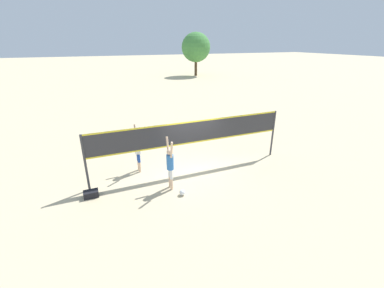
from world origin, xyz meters
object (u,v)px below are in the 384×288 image
(player_spiker, at_px, (170,163))
(gear_bag, at_px, (91,194))
(volleyball, at_px, (182,192))
(volleyball_net, at_px, (192,135))
(player_blocker, at_px, (138,148))
(tree_left_cluster, at_px, (196,47))

(player_spiker, relative_size, gear_bag, 3.93)
(volleyball, bearing_deg, player_spiker, 110.51)
(volleyball_net, height_order, player_blocker, volleyball_net)
(player_blocker, distance_m, gear_bag, 2.72)
(volleyball_net, height_order, volleyball, volleyball_net)
(volleyball_net, relative_size, player_blocker, 4.18)
(player_spiker, bearing_deg, volleyball_net, -51.10)
(player_blocker, bearing_deg, player_spiker, 23.63)
(player_spiker, distance_m, tree_left_cluster, 35.77)
(volleyball_net, distance_m, tree_left_cluster, 34.14)
(volleyball_net, relative_size, gear_bag, 16.59)
(volleyball, bearing_deg, player_blocker, 112.87)
(player_blocker, distance_m, tree_left_cluster, 34.40)
(volleyball_net, relative_size, tree_left_cluster, 1.30)
(gear_bag, bearing_deg, player_spiker, -10.96)
(volleyball, xyz_separation_m, gear_bag, (-3.23, 1.23, 0.01))
(volleyball_net, distance_m, player_spiker, 1.88)
(volleyball_net, height_order, gear_bag, volleyball_net)
(player_blocker, bearing_deg, gear_bag, -57.04)
(gear_bag, bearing_deg, volleyball_net, 7.01)
(player_spiker, height_order, gear_bag, player_spiker)
(player_blocker, relative_size, tree_left_cluster, 0.31)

